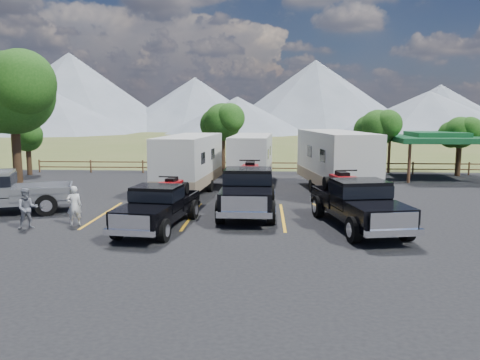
# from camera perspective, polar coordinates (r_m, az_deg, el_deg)

# --- Properties ---
(ground) EXTENTS (320.00, 320.00, 0.00)m
(ground) POSITION_cam_1_polar(r_m,az_deg,el_deg) (16.71, -1.21, -7.57)
(ground) COLOR #4D5C27
(ground) RESTS_ON ground
(asphalt_lot) EXTENTS (44.00, 34.00, 0.04)m
(asphalt_lot) POSITION_cam_1_polar(r_m,az_deg,el_deg) (19.60, -0.55, -5.13)
(asphalt_lot) COLOR black
(asphalt_lot) RESTS_ON ground
(stall_lines) EXTENTS (12.12, 5.50, 0.01)m
(stall_lines) POSITION_cam_1_polar(r_m,az_deg,el_deg) (20.57, -0.37, -4.43)
(stall_lines) COLOR gold
(stall_lines) RESTS_ON asphalt_lot
(tree_big_nw) EXTENTS (5.54, 5.18, 7.84)m
(tree_big_nw) POSITION_cam_1_polar(r_m,az_deg,el_deg) (28.61, -26.03, 9.50)
(tree_big_nw) COLOR black
(tree_big_nw) RESTS_ON ground
(tree_ne_a) EXTENTS (3.11, 2.92, 4.76)m
(tree_ne_a) POSITION_cam_1_polar(r_m,az_deg,el_deg) (33.96, 16.41, 6.09)
(tree_ne_a) COLOR black
(tree_ne_a) RESTS_ON ground
(tree_ne_b) EXTENTS (2.77, 2.59, 4.27)m
(tree_ne_b) POSITION_cam_1_polar(r_m,az_deg,el_deg) (36.75, 25.21, 5.23)
(tree_ne_b) COLOR black
(tree_ne_b) RESTS_ON ground
(tree_north) EXTENTS (3.46, 3.24, 5.25)m
(tree_north) POSITION_cam_1_polar(r_m,az_deg,el_deg) (35.21, -2.20, 7.06)
(tree_north) COLOR black
(tree_north) RESTS_ON ground
(tree_nw_small) EXTENTS (2.59, 2.43, 3.85)m
(tree_nw_small) POSITION_cam_1_polar(r_m,az_deg,el_deg) (37.32, -24.50, 4.78)
(tree_nw_small) COLOR black
(tree_nw_small) RESTS_ON ground
(rail_fence) EXTENTS (36.12, 0.12, 1.00)m
(rail_fence) POSITION_cam_1_polar(r_m,az_deg,el_deg) (34.77, 4.38, 1.69)
(rail_fence) COLOR brown
(rail_fence) RESTS_ON ground
(pavilion) EXTENTS (6.20, 6.20, 3.22)m
(pavilion) POSITION_cam_1_polar(r_m,az_deg,el_deg) (35.11, 22.79, 4.71)
(pavilion) COLOR brown
(pavilion) RESTS_ON ground
(mountain_range) EXTENTS (209.00, 71.00, 20.00)m
(mountain_range) POSITION_cam_1_polar(r_m,az_deg,el_deg) (122.38, -1.04, 9.78)
(mountain_range) COLOR slate
(mountain_range) RESTS_ON ground
(rig_left) EXTENTS (2.59, 5.90, 1.91)m
(rig_left) POSITION_cam_1_polar(r_m,az_deg,el_deg) (18.66, -9.81, -3.00)
(rig_left) COLOR black
(rig_left) RESTS_ON asphalt_lot
(rig_center) EXTENTS (2.46, 6.83, 2.27)m
(rig_center) POSITION_cam_1_polar(r_m,az_deg,el_deg) (21.20, 1.02, -1.04)
(rig_center) COLOR black
(rig_center) RESTS_ON asphalt_lot
(rig_right) EXTENTS (3.22, 6.68, 2.14)m
(rig_right) POSITION_cam_1_polar(r_m,az_deg,el_deg) (19.04, 14.07, -2.55)
(rig_right) COLOR black
(rig_right) RESTS_ON asphalt_lot
(trailer_left) EXTENTS (3.04, 9.33, 3.23)m
(trailer_left) POSITION_cam_1_polar(r_m,az_deg,el_deg) (26.62, -6.17, 2.10)
(trailer_left) COLOR silver
(trailer_left) RESTS_ON asphalt_lot
(trailer_center) EXTENTS (2.71, 8.92, 3.09)m
(trailer_center) POSITION_cam_1_polar(r_m,az_deg,el_deg) (29.79, 1.42, 2.65)
(trailer_center) COLOR silver
(trailer_center) RESTS_ON asphalt_lot
(trailer_right) EXTENTS (3.74, 10.02, 3.46)m
(trailer_right) POSITION_cam_1_polar(r_m,az_deg,el_deg) (26.77, 11.53, 2.28)
(trailer_right) COLOR silver
(trailer_right) RESTS_ON asphalt_lot
(person_a) EXTENTS (0.70, 0.61, 1.61)m
(person_a) POSITION_cam_1_polar(r_m,az_deg,el_deg) (19.96, -19.56, -2.96)
(person_a) COLOR silver
(person_a) RESTS_ON asphalt_lot
(person_b) EXTENTS (0.98, 0.92, 1.60)m
(person_b) POSITION_cam_1_polar(r_m,az_deg,el_deg) (20.05, -24.50, -3.19)
(person_b) COLOR slate
(person_b) RESTS_ON asphalt_lot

